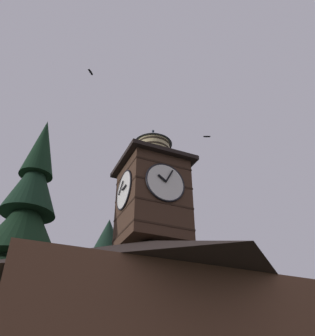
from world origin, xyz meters
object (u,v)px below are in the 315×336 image
object	(u,v)px
building_main	(148,322)
pine_tree_aside	(16,265)
flying_bird_high	(90,72)
flying_bird_low	(207,137)
moon	(167,277)
clock_tower	(152,191)
pine_tree_behind	(101,324)

from	to	relation	value
building_main	pine_tree_aside	bearing A→B (deg)	-30.77
pine_tree_aside	flying_bird_high	size ratio (longest dim) A/B	31.43
building_main	flying_bird_low	size ratio (longest dim) A/B	24.39
pine_tree_aside	flying_bird_low	bearing A→B (deg)	173.79
moon	flying_bird_high	distance (m)	34.43
flying_bird_high	flying_bird_low	size ratio (longest dim) A/B	0.94
clock_tower	building_main	bearing A→B (deg)	58.63
pine_tree_aside	pine_tree_behind	bearing A→B (deg)	-146.01
pine_tree_behind	moon	world-z (taller)	moon
building_main	clock_tower	bearing A→B (deg)	-121.37
clock_tower	flying_bird_high	bearing A→B (deg)	-22.98
clock_tower	flying_bird_high	world-z (taller)	flying_bird_high
moon	flying_bird_low	distance (m)	30.10
clock_tower	flying_bird_low	bearing A→B (deg)	-164.23
flying_bird_low	flying_bird_high	bearing A→B (deg)	-2.08
pine_tree_aside	moon	distance (m)	35.34
pine_tree_behind	flying_bird_high	size ratio (longest dim) A/B	22.96
pine_tree_behind	flying_bird_high	xyz separation A→B (m)	(3.59, 4.71, 15.74)
pine_tree_behind	pine_tree_aside	world-z (taller)	pine_tree_aside
flying_bird_low	pine_tree_aside	bearing A→B (deg)	-6.21
pine_tree_aside	flying_bird_high	world-z (taller)	flying_bird_high
moon	flying_bird_low	size ratio (longest dim) A/B	3.04
pine_tree_behind	moon	distance (m)	29.68
pine_tree_aside	moon	xyz separation A→B (m)	(-21.41, -26.98, 7.92)
pine_tree_behind	pine_tree_aside	distance (m)	7.09
clock_tower	pine_tree_behind	xyz separation A→B (m)	(0.55, -6.47, -6.13)
building_main	pine_tree_aside	xyz separation A→B (m)	(5.74, -3.42, 2.72)
clock_tower	flying_bird_low	xyz separation A→B (m)	(-5.04, -1.42, 6.46)
building_main	moon	bearing A→B (deg)	-117.26
clock_tower	flying_bird_high	distance (m)	10.61
moon	pine_tree_behind	bearing A→B (deg)	55.79
pine_tree_aside	flying_bird_low	xyz separation A→B (m)	(-11.25, 1.23, 10.67)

